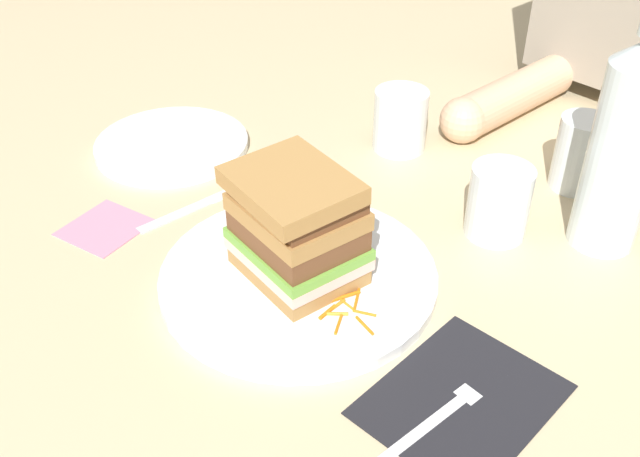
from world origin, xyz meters
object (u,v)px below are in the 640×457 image
Objects in this scene: empty_tumbler_1 at (581,153)px; napkin_dark at (462,399)px; empty_tumbler_0 at (400,120)px; main_plate at (299,277)px; napkin_pink at (105,227)px; fork at (445,410)px; knife at (208,201)px; sandwich at (297,226)px; water_bottle at (626,142)px; juice_glass at (498,205)px; side_plate at (172,145)px.

napkin_dark is at bearing -71.72° from empty_tumbler_1.
empty_tumbler_0 reaches higher than napkin_dark.
napkin_pink is at bearing -155.53° from main_plate.
knife is at bearing 174.17° from fork.
sandwich reaches higher than empty_tumbler_1.
sandwich is 1.44× the size of empty_tumbler_1.
fork is at bearing -5.83° from knife.
empty_tumbler_1 is (-0.08, 0.08, -0.08)m from water_bottle.
knife is at bearing -143.06° from juice_glass.
empty_tumbler_0 is at bearing 137.41° from fork.
main_plate is 1.40× the size of side_plate.
juice_glass is at bearing 21.72° from side_plate.
side_plate is (-0.41, -0.16, -0.03)m from juice_glass.
juice_glass is at bearing -139.81° from water_bottle.
fork reaches higher than napkin_pink.
napkin_dark is 2.03× the size of empty_tumbler_0.
sandwich is 0.24m from juice_glass.
main_plate is at bearing -110.74° from juice_glass.
sandwich is at bearing -66.62° from main_plate.
sandwich reaches higher than empty_tumbler_0.
fork is at bearing -72.78° from empty_tumbler_1.
napkin_dark is 0.82× the size of knife.
napkin_pink is at bearing -155.70° from sandwich.
napkin_pink is (-0.31, -0.47, -0.04)m from empty_tumbler_1.
napkin_dark and napkin_pink have the same top height.
sandwich is at bearing -5.68° from knife.
water_bottle is at bearing 40.19° from juice_glass.
empty_tumbler_0 is 0.40m from napkin_pink.
napkin_pink is (-0.43, -0.10, -0.00)m from napkin_dark.
sandwich is at bearing -110.62° from juice_glass.
water_bottle reaches higher than napkin_pink.
empty_tumbler_0 is at bearing 162.55° from juice_glass.
main_plate is 1.73× the size of napkin_dark.
napkin_pink is (-0.43, -0.08, -0.00)m from fork.
napkin_dark is 1.96× the size of napkin_pink.
knife is (-0.40, 0.04, -0.00)m from fork.
main_plate is 3.12× the size of empty_tumbler_1.
juice_glass is 0.40× the size of side_plate.
juice_glass is 0.98× the size of napkin_pink.
empty_tumbler_0 is 0.89× the size of empty_tumbler_1.
empty_tumbler_1 is at bearing 87.49° from juice_glass.
sandwich is 0.39m from empty_tumbler_1.
napkin_dark is at bearing -2.64° from knife.
empty_tumbler_0 is at bearing 113.13° from main_plate.
main_plate is at bearing -66.87° from empty_tumbler_0.
empty_tumbler_1 reaches higher than juice_glass.
juice_glass is at bearing 69.38° from sandwich.
juice_glass is 0.21m from empty_tumbler_0.
empty_tumbler_0 is at bearing -157.27° from empty_tumbler_1.
juice_glass is 0.44m from napkin_pink.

